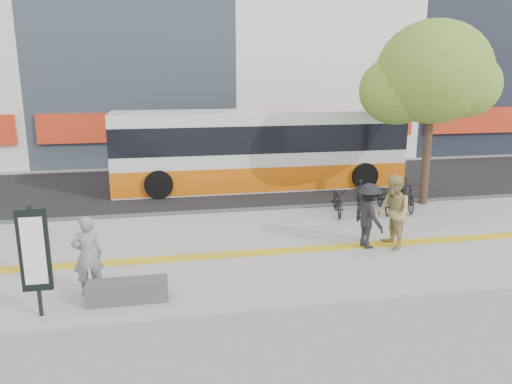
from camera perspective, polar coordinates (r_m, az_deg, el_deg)
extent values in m
plane|color=slate|center=(11.82, -1.32, -9.26)|extent=(120.00, 120.00, 0.00)
cube|color=slate|center=(13.18, -2.43, -6.59)|extent=(40.00, 7.00, 0.08)
cube|color=gold|center=(12.70, -2.09, -7.17)|extent=(40.00, 0.45, 0.01)
cube|color=black|center=(20.33, -5.61, 0.63)|extent=(40.00, 8.00, 0.06)
cube|color=#3D3D40|center=(16.47, -4.26, -2.33)|extent=(40.00, 0.25, 0.14)
cube|color=red|center=(25.20, -2.26, 7.76)|extent=(19.00, 0.50, 1.40)
cube|color=#3D3D40|center=(10.49, -14.59, -11.00)|extent=(1.60, 0.45, 0.45)
cylinder|color=black|center=(10.13, -24.12, -7.34)|extent=(0.08, 0.08, 2.20)
cube|color=black|center=(10.06, -24.24, -6.16)|extent=(0.55, 0.08, 1.60)
cube|color=white|center=(10.01, -24.31, -6.26)|extent=(0.40, 0.02, 1.30)
cylinder|color=#352518|center=(18.10, 19.06, 3.65)|extent=(0.28, 0.28, 3.20)
ellipsoid|color=#486F25|center=(17.87, 19.81, 12.90)|extent=(3.80, 3.80, 3.42)
ellipsoid|color=#486F25|center=(17.84, 16.01, 11.24)|extent=(2.60, 2.60, 2.34)
ellipsoid|color=#486F25|center=(18.01, 22.87, 11.36)|extent=(2.40, 2.40, 2.16)
ellipsoid|color=#486F25|center=(18.72, 19.56, 15.38)|extent=(2.20, 2.20, 1.98)
cube|color=beige|center=(19.85, 0.40, 4.97)|extent=(11.49, 2.39, 3.06)
cube|color=#C8580A|center=(20.02, 0.39, 2.12)|extent=(11.51, 2.41, 0.96)
cube|color=black|center=(19.77, 0.40, 6.48)|extent=(11.51, 2.41, 1.05)
cylinder|color=black|center=(18.47, -11.18, 0.87)|extent=(1.05, 0.34, 1.05)
cylinder|color=black|center=(20.82, -11.19, 2.31)|extent=(1.05, 0.34, 1.05)
cylinder|color=black|center=(20.09, 12.40, 1.84)|extent=(1.05, 0.34, 1.05)
cylinder|color=black|center=(22.27, 9.99, 3.10)|extent=(1.05, 0.34, 1.05)
imported|color=black|center=(16.27, 9.45, -0.95)|extent=(1.00, 1.87, 0.93)
imported|color=black|center=(16.55, 12.10, -0.63)|extent=(0.86, 1.78, 1.03)
imported|color=black|center=(16.89, 14.63, -0.66)|extent=(1.00, 1.87, 0.93)
imported|color=black|center=(17.24, 17.07, -0.36)|extent=(0.86, 1.78, 1.03)
imported|color=black|center=(10.83, -18.88, -6.95)|extent=(0.69, 0.53, 1.69)
imported|color=#A49052|center=(13.36, 15.60, -2.24)|extent=(0.76, 0.96, 1.95)
imported|color=black|center=(13.27, 12.90, -2.69)|extent=(0.86, 1.22, 1.73)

